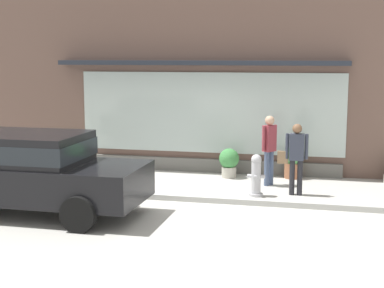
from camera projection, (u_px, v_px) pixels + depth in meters
ground_plane at (171, 197)px, 12.79m from camera, size 60.00×60.00×0.00m
curb_strip at (168, 197)px, 12.58m from camera, size 14.00×0.24×0.12m
storefront at (201, 75)px, 15.45m from camera, size 14.00×0.81×5.30m
fire_hydrant at (256, 175)px, 12.85m from camera, size 0.39×0.36×0.95m
pedestrian_with_handbag at (295, 154)px, 12.87m from camera, size 0.68×0.22×1.62m
pedestrian_passerby at (269, 145)px, 13.82m from camera, size 0.34×0.40×1.70m
parked_car_black at (28, 168)px, 11.36m from camera, size 4.49×2.07×1.62m
potted_plant_doorstep at (67, 156)px, 16.04m from camera, size 0.49×0.49×0.66m
potted_plant_near_hydrant at (293, 162)px, 14.74m from camera, size 0.49×0.49×0.81m
potted_plant_corner_tall at (229, 161)px, 14.81m from camera, size 0.52×0.52×0.76m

